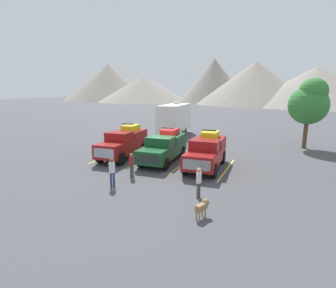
% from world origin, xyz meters
% --- Properties ---
extents(ground_plane, '(240.00, 240.00, 0.00)m').
position_xyz_m(ground_plane, '(0.00, 0.00, 0.00)').
color(ground_plane, '#47474C').
extents(pickup_truck_a, '(2.35, 5.50, 2.68)m').
position_xyz_m(pickup_truck_a, '(-3.42, -0.17, 1.23)').
color(pickup_truck_a, maroon).
rests_on(pickup_truck_a, ground).
extents(pickup_truck_b, '(2.47, 5.88, 2.48)m').
position_xyz_m(pickup_truck_b, '(-0.05, 0.28, 1.13)').
color(pickup_truck_b, '#144723').
rests_on(pickup_truck_b, ground).
extents(pickup_truck_c, '(2.44, 5.40, 2.59)m').
position_xyz_m(pickup_truck_c, '(3.43, -0.19, 1.19)').
color(pickup_truck_c, maroon).
rests_on(pickup_truck_c, ground).
extents(lot_stripe_a, '(0.12, 5.50, 0.01)m').
position_xyz_m(lot_stripe_a, '(-4.88, -0.11, 0.00)').
color(lot_stripe_a, gold).
rests_on(lot_stripe_a, ground).
extents(lot_stripe_b, '(0.12, 5.50, 0.01)m').
position_xyz_m(lot_stripe_b, '(-1.63, -0.11, 0.00)').
color(lot_stripe_b, gold).
rests_on(lot_stripe_b, ground).
extents(lot_stripe_c, '(0.12, 5.50, 0.01)m').
position_xyz_m(lot_stripe_c, '(1.63, -0.11, 0.00)').
color(lot_stripe_c, gold).
rests_on(lot_stripe_c, ground).
extents(lot_stripe_d, '(0.12, 5.50, 0.01)m').
position_xyz_m(lot_stripe_d, '(4.88, -0.11, 0.00)').
color(lot_stripe_d, gold).
rests_on(lot_stripe_d, ground).
extents(camper_trailer_a, '(2.91, 7.56, 3.93)m').
position_xyz_m(camper_trailer_a, '(-3.62, 10.99, 2.06)').
color(camper_trailer_a, white).
rests_on(camper_trailer_a, ground).
extents(person_a, '(0.29, 0.35, 1.71)m').
position_xyz_m(person_a, '(-0.40, -6.02, 0.98)').
color(person_a, navy).
rests_on(person_a, ground).
extents(person_b, '(0.24, 0.33, 1.55)m').
position_xyz_m(person_b, '(-0.29, -4.11, 0.89)').
color(person_b, '#3F3F42').
rests_on(person_b, ground).
extents(person_c, '(0.23, 0.35, 1.60)m').
position_xyz_m(person_c, '(4.54, -5.50, 0.92)').
color(person_c, '#3F3F42').
rests_on(person_c, ground).
extents(dog, '(0.47, 0.91, 0.79)m').
position_xyz_m(dog, '(5.34, -7.42, 0.54)').
color(dog, olive).
rests_on(dog, ground).
extents(tree_a, '(3.48, 3.48, 6.43)m').
position_xyz_m(tree_a, '(10.20, 9.48, 4.29)').
color(tree_a, brown).
rests_on(tree_a, ground).
extents(mountain_ridge, '(163.72, 49.61, 16.52)m').
position_xyz_m(mountain_ridge, '(-4.84, 80.09, 6.91)').
color(mountain_ridge, gray).
rests_on(mountain_ridge, ground).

